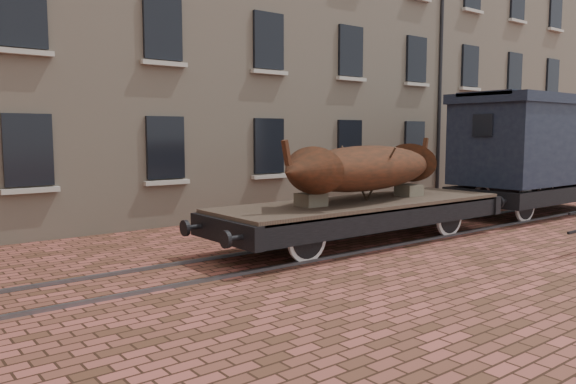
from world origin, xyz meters
TOP-DOWN VIEW (x-y plane):
  - ground at (0.00, 0.00)m, footprint 90.00×90.00m
  - warehouse_cream at (3.00, 9.99)m, footprint 40.00×10.19m
  - rail_track at (0.00, 0.00)m, footprint 30.00×1.52m
  - flatcar_wagon at (0.12, 0.00)m, footprint 8.62×2.34m
  - iron_boat at (0.22, 0.00)m, footprint 5.99×2.64m
  - goods_van at (8.07, 0.00)m, footprint 7.30×2.66m

SIDE VIEW (x-z plane):
  - ground at x=0.00m, z-range 0.00..0.00m
  - rail_track at x=0.00m, z-range 0.00..0.06m
  - flatcar_wagon at x=0.12m, z-range 0.16..1.46m
  - iron_boat at x=0.22m, z-range 1.05..2.52m
  - goods_van at x=8.07m, z-range 0.48..4.25m
  - warehouse_cream at x=3.00m, z-range 0.00..14.00m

